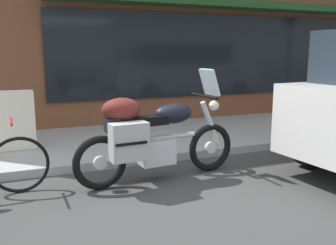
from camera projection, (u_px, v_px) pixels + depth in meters
The scene contains 3 objects.
ground_plane at pixel (155, 196), 4.17m from camera, with size 80.00×80.00×0.00m, color #3B3B3B.
touring_motorcycle at pixel (151, 135), 4.54m from camera, with size 2.22×0.79×1.41m.
sandwich_board_sign at pixel (16, 121), 5.60m from camera, with size 0.55×0.41×0.92m.
Camera 1 is at (-1.33, -3.71, 1.62)m, focal length 39.08 mm.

